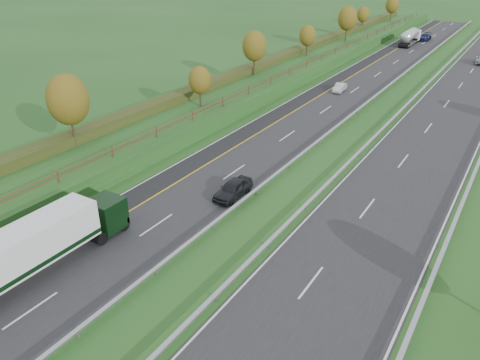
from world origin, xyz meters
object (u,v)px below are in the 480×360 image
object	(u,v)px
car_silver_mid	(340,87)
car_small_far	(425,37)
car_dark_near	(233,189)
road_tanker	(410,36)
box_lorry	(26,252)

from	to	relation	value
car_silver_mid	car_small_far	size ratio (longest dim) A/B	0.70
car_dark_near	car_silver_mid	world-z (taller)	car_dark_near
car_silver_mid	car_small_far	world-z (taller)	car_small_far
road_tanker	car_silver_mid	bearing A→B (deg)	-89.11
car_silver_mid	road_tanker	bearing A→B (deg)	86.53
box_lorry	car_small_far	bearing A→B (deg)	88.97
box_lorry	car_silver_mid	bearing A→B (deg)	89.15
road_tanker	car_small_far	distance (m)	7.92
car_dark_near	car_small_far	distance (m)	92.23
box_lorry	car_silver_mid	distance (m)	55.87
road_tanker	box_lorry	bearing A→B (deg)	-90.06
car_small_far	car_dark_near	bearing A→B (deg)	-88.61
road_tanker	car_small_far	xyz separation A→B (m)	(1.86, 7.64, -1.02)
car_dark_near	car_silver_mid	size ratio (longest dim) A/B	1.20
car_dark_near	car_silver_mid	xyz separation A→B (m)	(-4.52, 38.33, -0.16)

